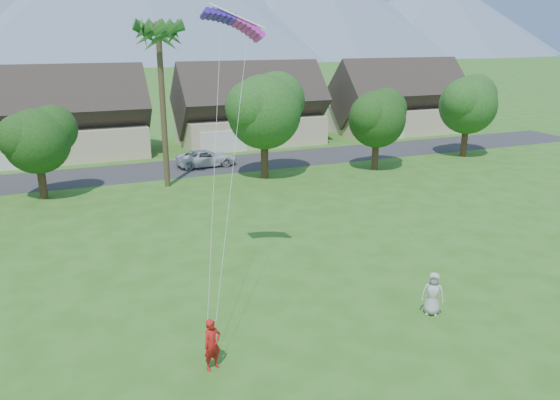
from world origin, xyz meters
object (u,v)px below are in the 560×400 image
kite_flyer (212,344)px  watcher (433,294)px  parafoil_kite (234,20)px  parked_car (206,158)px

kite_flyer → watcher: 9.70m
kite_flyer → parafoil_kite: parafoil_kite is taller
kite_flyer → parafoil_kite: size_ratio=0.70×
watcher → kite_flyer: bearing=-140.0°
watcher → parafoil_kite: parafoil_kite is taller
watcher → parked_car: watcher is taller
watcher → parafoil_kite: (-6.61, 5.93, 11.04)m
kite_flyer → watcher: size_ratio=1.01×
watcher → parked_car: size_ratio=0.36×
kite_flyer → parafoil_kite: (3.08, 6.24, 11.03)m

